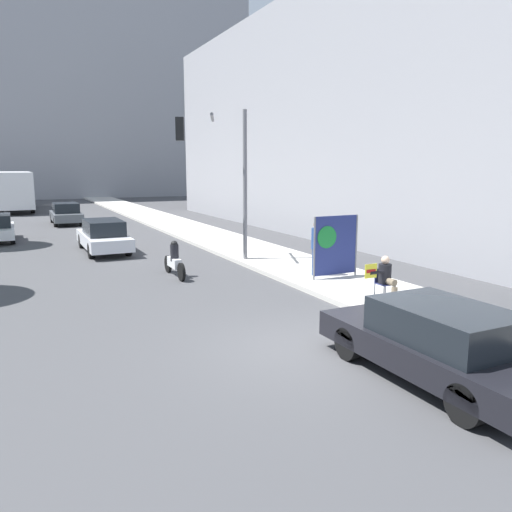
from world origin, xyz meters
TOP-DOWN VIEW (x-y plane):
  - ground_plane at (0.00, 0.00)m, footprint 160.00×160.00m
  - sidewalk_curb at (3.97, 15.00)m, footprint 3.18×90.00m
  - building_backdrop_far at (-2.00, 59.71)m, footprint 52.00×12.00m
  - building_backdrop_right at (13.37, 17.20)m, footprint 10.00×32.00m
  - seated_protester at (3.45, 1.74)m, footprint 0.92×0.77m
  - jogger_on_sidewalk at (3.61, 5.36)m, footprint 0.34×0.34m
  - protest_banner at (3.97, 4.80)m, footprint 1.67×0.06m
  - traffic_light_pole at (1.94, 9.44)m, footprint 2.50×2.27m
  - parked_car_curbside at (1.19, -2.25)m, footprint 1.84×4.50m
  - car_on_road_nearest at (-1.74, 14.08)m, footprint 1.71×4.80m
  - car_on_road_distant at (-2.13, 26.25)m, footprint 1.73×4.31m
  - city_bus_on_road at (-4.90, 39.47)m, footprint 2.57×11.90m
  - motorcycle_on_road at (-0.44, 7.86)m, footprint 0.28×2.14m

SIDE VIEW (x-z plane):
  - ground_plane at x=0.00m, z-range 0.00..0.00m
  - sidewalk_curb at x=3.97m, z-range 0.00..0.15m
  - motorcycle_on_road at x=-0.44m, z-range -0.09..1.16m
  - parked_car_curbside at x=1.19m, z-range 0.01..1.37m
  - car_on_road_distant at x=-2.13m, z-range 0.00..1.40m
  - car_on_road_nearest at x=-1.74m, z-range 0.00..1.42m
  - seated_protester at x=3.45m, z-range 0.20..1.42m
  - jogger_on_sidewalk at x=3.61m, z-range 0.18..1.97m
  - protest_banner at x=3.97m, z-range 0.21..2.20m
  - city_bus_on_road at x=-4.90m, z-range 0.25..3.52m
  - traffic_light_pole at x=1.94m, z-range 1.11..6.74m
  - building_backdrop_right at x=13.37m, z-range 0.00..12.57m
  - building_backdrop_far at x=-2.00m, z-range 0.00..40.17m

